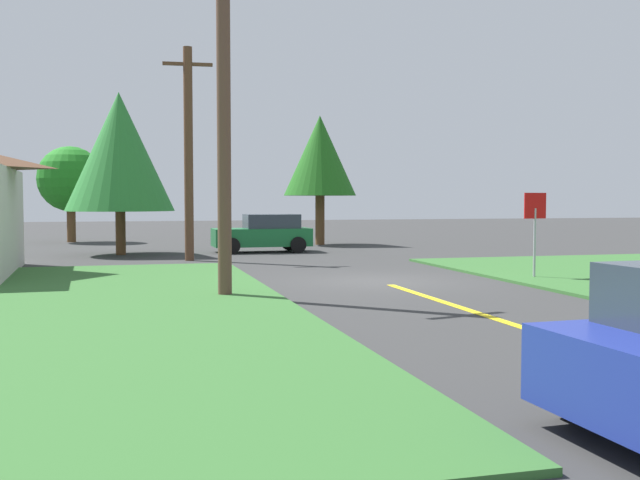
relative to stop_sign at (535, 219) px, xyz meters
The scene contains 9 objects.
ground_plane 4.76m from the stop_sign, behind, with size 120.00×120.00×0.00m, color #343434.
lane_stripe_center 8.66m from the stop_sign, 121.12° to the right, with size 0.20×14.00×0.01m, color yellow.
stop_sign is the anchor object (origin of this frame).
car_approaching_junction 13.77m from the stop_sign, 113.07° to the left, with size 4.15×1.94×1.62m.
utility_pole_near 9.36m from the stop_sign, 169.75° to the right, with size 1.78×0.54×7.98m.
utility_pole_mid 12.82m from the stop_sign, 134.50° to the left, with size 1.80×0.33×7.79m.
oak_tree_left 17.10m from the stop_sign, 131.94° to the left, with size 4.36×4.36×6.58m.
pine_tree_center 17.37m from the stop_sign, 95.84° to the left, with size 3.60×3.60×6.41m.
oak_tree_right 26.58m from the stop_sign, 121.61° to the left, with size 3.43×3.43×5.05m.
Camera 1 is at (-6.68, -19.14, 2.24)m, focal length 41.38 mm.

